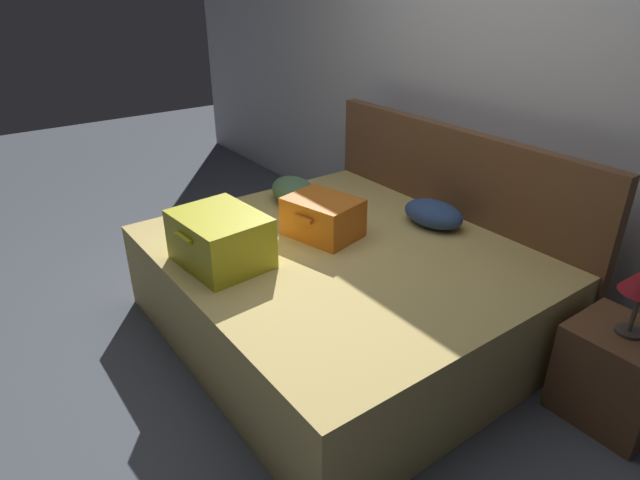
{
  "coord_description": "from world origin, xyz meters",
  "views": [
    {
      "loc": [
        2.08,
        -1.26,
        1.92
      ],
      "look_at": [
        0.0,
        0.27,
        0.64
      ],
      "focal_mm": 30.28,
      "sensor_mm": 36.0,
      "label": 1
    }
  ],
  "objects_px": {
    "bed": "(338,291)",
    "pillow_near_headboard": "(294,191)",
    "nightstand": "(615,374)",
    "hard_case_large": "(220,239)",
    "pillow_center_head": "(433,214)",
    "hard_case_medium": "(323,217)"
  },
  "relations": [
    {
      "from": "bed",
      "to": "hard_case_medium",
      "type": "xyz_separation_m",
      "value": [
        -0.21,
        0.04,
        0.38
      ]
    },
    {
      "from": "hard_case_large",
      "to": "pillow_center_head",
      "type": "bearing_deg",
      "value": 70.73
    },
    {
      "from": "hard_case_large",
      "to": "hard_case_medium",
      "type": "relative_size",
      "value": 1.09
    },
    {
      "from": "hard_case_large",
      "to": "nightstand",
      "type": "relative_size",
      "value": 1.08
    },
    {
      "from": "pillow_near_headboard",
      "to": "hard_case_large",
      "type": "bearing_deg",
      "value": -58.6
    },
    {
      "from": "pillow_near_headboard",
      "to": "nightstand",
      "type": "height_order",
      "value": "pillow_near_headboard"
    },
    {
      "from": "pillow_center_head",
      "to": "hard_case_medium",
      "type": "bearing_deg",
      "value": -114.87
    },
    {
      "from": "hard_case_medium",
      "to": "nightstand",
      "type": "distance_m",
      "value": 1.67
    },
    {
      "from": "hard_case_large",
      "to": "hard_case_medium",
      "type": "height_order",
      "value": "hard_case_large"
    },
    {
      "from": "hard_case_large",
      "to": "hard_case_medium",
      "type": "distance_m",
      "value": 0.63
    },
    {
      "from": "bed",
      "to": "hard_case_large",
      "type": "bearing_deg",
      "value": -113.32
    },
    {
      "from": "bed",
      "to": "pillow_near_headboard",
      "type": "xyz_separation_m",
      "value": [
        -0.73,
        0.19,
        0.35
      ]
    },
    {
      "from": "pillow_near_headboard",
      "to": "bed",
      "type": "bearing_deg",
      "value": -14.36
    },
    {
      "from": "pillow_near_headboard",
      "to": "pillow_center_head",
      "type": "relative_size",
      "value": 1.05
    },
    {
      "from": "pillow_near_headboard",
      "to": "pillow_center_head",
      "type": "height_order",
      "value": "pillow_near_headboard"
    },
    {
      "from": "nightstand",
      "to": "bed",
      "type": "bearing_deg",
      "value": -154.36
    },
    {
      "from": "hard_case_medium",
      "to": "pillow_center_head",
      "type": "height_order",
      "value": "hard_case_medium"
    },
    {
      "from": "bed",
      "to": "nightstand",
      "type": "height_order",
      "value": "bed"
    },
    {
      "from": "hard_case_large",
      "to": "nightstand",
      "type": "xyz_separation_m",
      "value": [
        1.56,
        1.22,
        -0.44
      ]
    },
    {
      "from": "bed",
      "to": "nightstand",
      "type": "xyz_separation_m",
      "value": [
        1.3,
        0.63,
        -0.03
      ]
    },
    {
      "from": "bed",
      "to": "hard_case_large",
      "type": "distance_m",
      "value": 0.76
    },
    {
      "from": "pillow_near_headboard",
      "to": "hard_case_medium",
      "type": "bearing_deg",
      "value": -15.64
    }
  ]
}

